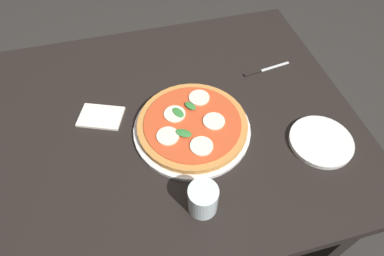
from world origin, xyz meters
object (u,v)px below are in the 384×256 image
object	(u,v)px
napkin	(101,117)
dining_table	(172,139)
plate_white	(321,141)
glass_cup	(203,199)
serving_tray	(192,129)
knife	(261,71)
pizza	(192,124)

from	to	relation	value
napkin	dining_table	bearing A→B (deg)	-15.88
dining_table	napkin	distance (m)	0.24
plate_white	glass_cup	xyz separation A→B (m)	(-0.38, -0.10, 0.04)
serving_tray	knife	world-z (taller)	serving_tray
knife	serving_tray	bearing A→B (deg)	-147.74
dining_table	knife	bearing A→B (deg)	20.04
knife	glass_cup	xyz separation A→B (m)	(-0.33, -0.43, 0.04)
pizza	knife	size ratio (longest dim) A/B	1.82
serving_tray	pizza	xyz separation A→B (m)	(0.00, 0.00, 0.02)
pizza	napkin	bearing A→B (deg)	156.17
napkin	pizza	bearing A→B (deg)	-23.83
pizza	glass_cup	size ratio (longest dim) A/B	3.81
pizza	glass_cup	world-z (taller)	glass_cup
plate_white	knife	bearing A→B (deg)	98.84
dining_table	glass_cup	bearing A→B (deg)	-86.80
pizza	napkin	world-z (taller)	pizza
napkin	glass_cup	distance (m)	0.42
serving_tray	knife	size ratio (longest dim) A/B	1.95
plate_white	knife	world-z (taller)	plate_white
serving_tray	glass_cup	bearing A→B (deg)	-98.51
dining_table	napkin	world-z (taller)	napkin
serving_tray	napkin	bearing A→B (deg)	155.41
plate_white	pizza	bearing A→B (deg)	157.58
pizza	napkin	size ratio (longest dim) A/B	2.50
plate_white	napkin	world-z (taller)	plate_white
glass_cup	dining_table	bearing A→B (deg)	93.20
glass_cup	serving_tray	bearing A→B (deg)	81.49
serving_tray	pizza	world-z (taller)	pizza
plate_white	napkin	xyz separation A→B (m)	(-0.61, 0.26, -0.00)
serving_tray	napkin	distance (m)	0.28
pizza	serving_tray	bearing A→B (deg)	-118.78
dining_table	serving_tray	xyz separation A→B (m)	(0.05, -0.06, 0.11)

